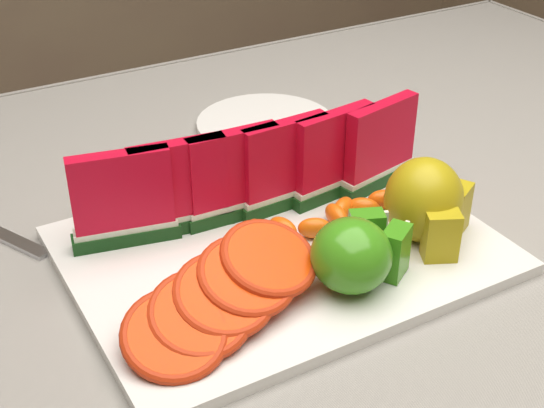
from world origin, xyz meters
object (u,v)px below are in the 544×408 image
Objects in this scene: platter at (281,250)px; side_plate at (266,124)px; apple_cluster at (356,253)px; pear_cluster at (427,203)px.

side_plate is at bearing 63.73° from platter.
platter is 1.74× the size of side_plate.
apple_cluster is 0.11m from pear_cluster.
platter is 4.05× the size of pear_cluster.
platter is 0.15m from pear_cluster.
apple_cluster is at bearing -106.27° from side_plate.
apple_cluster is 0.36m from side_plate.
side_plate is (0.13, 0.26, -0.00)m from platter.
pear_cluster reaches higher than platter.
pear_cluster reaches higher than apple_cluster.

